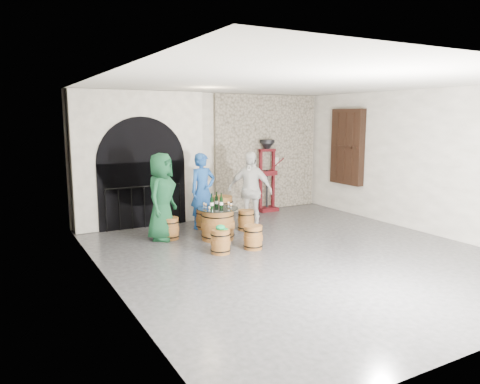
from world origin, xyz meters
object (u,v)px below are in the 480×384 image
barrel_stool_far (204,219)px  person_green (161,197)px  person_blue (203,191)px  wine_bottle_center (221,202)px  person_white (250,190)px  barrel_stool_left (170,228)px  corking_press (267,170)px  wine_bottle_right (216,201)px  barrel_table (218,224)px  barrel_stool_right (246,220)px  barrel_stool_near_right (253,237)px  barrel_stool_near_left (221,242)px  wine_bottle_left (212,203)px  side_barrel (222,211)px

barrel_stool_far → person_green: (-1.17, -0.42, 0.69)m
person_blue → wine_bottle_center: person_blue is taller
person_green → person_white: size_ratio=1.02×
barrel_stool_far → person_green: 1.42m
barrel_stool_left → corking_press: 3.85m
wine_bottle_right → barrel_stool_left: bearing=157.2°
barrel_table → person_blue: (0.15, 1.08, 0.55)m
barrel_stool_left → corking_press: size_ratio=0.24×
person_blue → wine_bottle_center: (-0.08, -1.13, -0.07)m
barrel_stool_far → barrel_stool_right: (0.79, -0.60, 0.00)m
person_white → wine_bottle_center: bearing=-103.5°
barrel_stool_near_right → person_white: bearing=62.0°
person_blue → corking_press: bearing=15.9°
barrel_stool_near_right → barrel_stool_near_left: 0.70m
barrel_stool_near_left → person_white: 2.15m
barrel_stool_near_left → wine_bottle_left: 1.13m
barrel_stool_near_right → wine_bottle_center: bearing=104.0°
person_white → corking_press: (1.46, 1.56, 0.24)m
barrel_stool_right → wine_bottle_center: wine_bottle_center is taller
person_white → wine_bottle_left: bearing=-109.3°
person_green → side_barrel: 1.86m
barrel_stool_far → barrel_table: bearing=-97.8°
barrel_stool_near_left → person_blue: bearing=74.7°
barrel_stool_near_right → person_green: (-1.32, 1.57, 0.69)m
wine_bottle_center → side_barrel: 1.38m
barrel_stool_left → barrel_stool_near_right: size_ratio=1.00×
barrel_stool_far → corking_press: size_ratio=0.24×
wine_bottle_left → side_barrel: (0.80, 1.11, -0.46)m
person_white → wine_bottle_left: 1.30m
corking_press → barrel_stool_far: bearing=-157.5°
barrel_table → wine_bottle_left: wine_bottle_left is taller
barrel_stool_far → corking_press: corking_press is taller
wine_bottle_right → corking_press: bearing=37.5°
barrel_stool_left → barrel_stool_near_right: same height
person_green → person_white: 2.10m
person_green → barrel_table: bearing=-75.5°
barrel_stool_right → barrel_stool_near_left: bearing=-134.7°
barrel_table → barrel_stool_far: (0.14, 1.01, -0.10)m
person_green → barrel_stool_near_right: bearing=-95.4°
wine_bottle_left → corking_press: (2.66, 2.04, 0.34)m
wine_bottle_center → corking_press: 3.24m
barrel_stool_left → wine_bottle_left: wine_bottle_left is taller
wine_bottle_left → side_barrel: size_ratio=0.46×
person_white → barrel_table: bearing=-106.9°
wine_bottle_left → corking_press: corking_press is taller
barrel_stool_right → person_green: person_green is taller
barrel_stool_near_left → person_white: (1.48, 1.41, 0.67)m
wine_bottle_right → corking_press: size_ratio=0.16×
wine_bottle_right → barrel_stool_near_right: bearing=-76.6°
wine_bottle_right → corking_press: corking_press is taller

